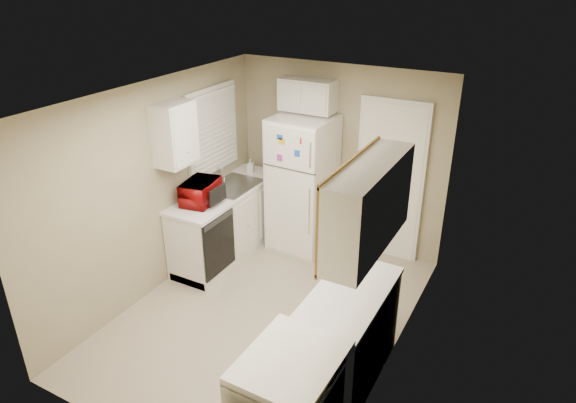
% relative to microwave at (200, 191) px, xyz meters
% --- Properties ---
extents(floor, '(3.80, 3.80, 0.00)m').
position_rel_microwave_xyz_m(floor, '(1.15, -0.46, -1.05)').
color(floor, '#C2B398').
rests_on(floor, ground).
extents(ceiling, '(3.80, 3.80, 0.00)m').
position_rel_microwave_xyz_m(ceiling, '(1.15, -0.46, 1.35)').
color(ceiling, white).
rests_on(ceiling, floor).
extents(wall_left, '(3.80, 3.80, 0.00)m').
position_rel_microwave_xyz_m(wall_left, '(-0.25, -0.46, 0.15)').
color(wall_left, tan).
rests_on(wall_left, floor).
extents(wall_right, '(3.80, 3.80, 0.00)m').
position_rel_microwave_xyz_m(wall_right, '(2.55, -0.46, 0.15)').
color(wall_right, tan).
rests_on(wall_right, floor).
extents(wall_back, '(2.80, 2.80, 0.00)m').
position_rel_microwave_xyz_m(wall_back, '(1.15, 1.44, 0.15)').
color(wall_back, tan).
rests_on(wall_back, floor).
extents(wall_front, '(2.80, 2.80, 0.00)m').
position_rel_microwave_xyz_m(wall_front, '(1.15, -2.36, 0.15)').
color(wall_front, tan).
rests_on(wall_front, floor).
extents(left_counter, '(0.60, 1.80, 0.90)m').
position_rel_microwave_xyz_m(left_counter, '(0.05, 0.44, -0.60)').
color(left_counter, silver).
rests_on(left_counter, floor).
extents(dishwasher, '(0.03, 0.58, 0.72)m').
position_rel_microwave_xyz_m(dishwasher, '(0.34, -0.16, -0.56)').
color(dishwasher, black).
rests_on(dishwasher, floor).
extents(sink, '(0.54, 0.74, 0.16)m').
position_rel_microwave_xyz_m(sink, '(0.05, 0.59, -0.19)').
color(sink, gray).
rests_on(sink, left_counter).
extents(microwave, '(0.54, 0.36, 0.33)m').
position_rel_microwave_xyz_m(microwave, '(0.00, 0.00, 0.00)').
color(microwave, '#980809').
rests_on(microwave, left_counter).
extents(soap_bottle, '(0.11, 0.11, 0.19)m').
position_rel_microwave_xyz_m(soap_bottle, '(0.00, 1.10, -0.05)').
color(soap_bottle, silver).
rests_on(soap_bottle, left_counter).
extents(window_blinds, '(0.10, 0.98, 1.08)m').
position_rel_microwave_xyz_m(window_blinds, '(-0.21, 0.59, 0.55)').
color(window_blinds, silver).
rests_on(window_blinds, wall_left).
extents(upper_cabinet_left, '(0.30, 0.45, 0.70)m').
position_rel_microwave_xyz_m(upper_cabinet_left, '(-0.10, -0.24, 0.75)').
color(upper_cabinet_left, silver).
rests_on(upper_cabinet_left, wall_left).
extents(refrigerator, '(0.76, 0.74, 1.78)m').
position_rel_microwave_xyz_m(refrigerator, '(0.80, 1.08, -0.16)').
color(refrigerator, white).
rests_on(refrigerator, floor).
extents(cabinet_over_fridge, '(0.70, 0.30, 0.40)m').
position_rel_microwave_xyz_m(cabinet_over_fridge, '(0.75, 1.29, 0.95)').
color(cabinet_over_fridge, silver).
rests_on(cabinet_over_fridge, wall_back).
extents(interior_door, '(0.86, 0.06, 2.08)m').
position_rel_microwave_xyz_m(interior_door, '(1.85, 1.40, -0.03)').
color(interior_door, white).
rests_on(interior_door, floor).
extents(right_counter, '(0.60, 2.00, 0.90)m').
position_rel_microwave_xyz_m(right_counter, '(2.25, -1.26, -0.60)').
color(right_counter, silver).
rests_on(right_counter, floor).
extents(upper_cabinet_right, '(0.30, 1.20, 0.70)m').
position_rel_microwave_xyz_m(upper_cabinet_right, '(2.40, -0.96, 0.75)').
color(upper_cabinet_right, silver).
rests_on(upper_cabinet_right, wall_right).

